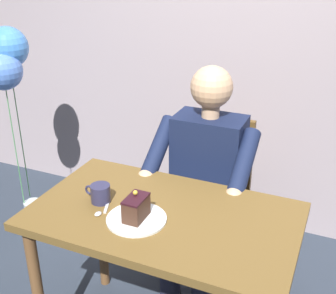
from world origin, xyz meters
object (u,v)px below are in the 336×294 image
at_px(balloon_display, 9,77).
at_px(chair, 212,190).
at_px(seated_person, 203,181).
at_px(coffee_cup, 100,193).
at_px(dining_table, 163,233).
at_px(cake_slice, 136,208).
at_px(dessert_spoon, 102,210).

bearing_deg(balloon_display, chair, -173.42).
xyz_separation_m(seated_person, coffee_cup, (0.28, 0.53, 0.15)).
height_order(dining_table, seated_person, seated_person).
bearing_deg(cake_slice, balloon_display, -28.24).
distance_m(chair, balloon_display, 1.37).
xyz_separation_m(dining_table, balloon_display, (1.24, -0.53, 0.41)).
height_order(chair, dessert_spoon, chair).
relative_size(coffee_cup, dessert_spoon, 0.84).
bearing_deg(chair, balloon_display, 6.58).
bearing_deg(dining_table, seated_person, -90.00).
bearing_deg(cake_slice, chair, -95.63).
distance_m(dessert_spoon, balloon_display, 1.22).
xyz_separation_m(dining_table, dessert_spoon, (0.24, 0.09, 0.11)).
height_order(seated_person, cake_slice, seated_person).
height_order(chair, seated_person, seated_person).
relative_size(dining_table, dessert_spoon, 7.75).
bearing_deg(dessert_spoon, cake_slice, 179.01).
height_order(chair, balloon_display, balloon_display).
bearing_deg(seated_person, chair, -90.00).
relative_size(dining_table, seated_person, 0.88).
height_order(coffee_cup, balloon_display, balloon_display).
relative_size(dining_table, chair, 1.21).
xyz_separation_m(chair, coffee_cup, (0.28, 0.70, 0.30)).
distance_m(seated_person, balloon_display, 1.31).
height_order(seated_person, dessert_spoon, seated_person).
relative_size(seated_person, coffee_cup, 10.38).
distance_m(chair, coffee_cup, 0.81).
distance_m(chair, dessert_spoon, 0.84).
bearing_deg(balloon_display, dessert_spoon, 148.19).
distance_m(seated_person, cake_slice, 0.62).
bearing_deg(dessert_spoon, chair, -107.18).
relative_size(chair, seated_person, 0.73).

